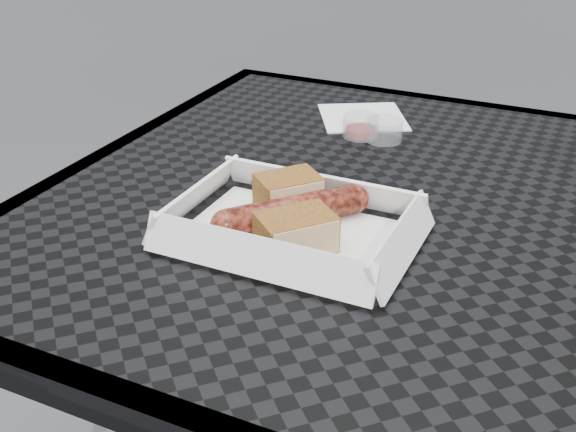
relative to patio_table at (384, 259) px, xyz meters
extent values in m
cube|color=black|center=(0.00, 0.00, 0.07)|extent=(0.80, 0.80, 0.01)
cube|color=black|center=(0.00, 0.39, 0.06)|extent=(0.80, 0.03, 0.03)
cube|color=black|center=(-0.39, 0.00, 0.06)|extent=(0.03, 0.80, 0.03)
cylinder|color=black|center=(-0.35, 0.35, -0.30)|extent=(0.03, 0.03, 0.73)
cube|color=white|center=(-0.07, -0.12, 0.08)|extent=(0.22, 0.15, 0.00)
cylinder|color=maroon|center=(-0.07, -0.10, 0.10)|extent=(0.12, 0.13, 0.03)
sphere|color=maroon|center=(-0.03, -0.05, 0.10)|extent=(0.03, 0.03, 0.03)
sphere|color=maroon|center=(-0.12, -0.16, 0.10)|extent=(0.03, 0.03, 0.03)
cube|color=brown|center=(-0.09, -0.07, 0.10)|extent=(0.08, 0.08, 0.04)
cube|color=brown|center=(-0.05, -0.15, 0.10)|extent=(0.09, 0.09, 0.04)
cylinder|color=#E64D0A|center=(0.00, -0.16, 0.08)|extent=(0.02, 0.02, 0.00)
torus|color=white|center=(0.00, -0.17, 0.08)|extent=(0.02, 0.02, 0.00)
cube|color=#B2D17F|center=(0.01, -0.16, 0.08)|extent=(0.02, 0.02, 0.00)
cube|color=white|center=(-0.12, 0.25, 0.08)|extent=(0.16, 0.16, 0.00)
cylinder|color=maroon|center=(-0.10, 0.18, 0.09)|extent=(0.05, 0.05, 0.03)
cylinder|color=silver|center=(-0.07, 0.18, 0.09)|extent=(0.05, 0.05, 0.03)
camera|label=1|loc=(0.21, -0.71, 0.45)|focal=45.00mm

